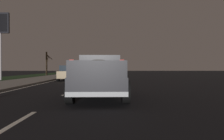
{
  "coord_description": "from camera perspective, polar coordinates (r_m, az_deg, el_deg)",
  "views": [
    {
      "loc": [
        -0.21,
        -2.2,
        1.28
      ],
      "look_at": [
        10.78,
        -2.32,
        1.18
      ],
      "focal_mm": 33.78,
      "sensor_mm": 36.0,
      "label": 1
    }
  ],
  "objects": [
    {
      "name": "bare_tree_far",
      "position": [
        39.25,
        -17.25,
        1.87
      ],
      "size": [
        1.43,
        1.08,
        4.17
      ],
      "color": "#423323",
      "rests_on": "ground"
    },
    {
      "name": "gas_price_sign",
      "position": [
        25.85,
        -28.02,
        9.71
      ],
      "size": [
        0.27,
        1.9,
        7.21
      ],
      "color": "#99999E",
      "rests_on": "ground"
    },
    {
      "name": "sedan_tan",
      "position": [
        22.29,
        -11.37,
        -0.76
      ],
      "size": [
        4.45,
        2.1,
        1.54
      ],
      "color": "#9E845B",
      "rests_on": "ground"
    },
    {
      "name": "pickup_truck",
      "position": [
        9.41,
        -3.36,
        -1.31
      ],
      "size": [
        5.45,
        2.33,
        1.87
      ],
      "color": "#232328",
      "rests_on": "ground"
    },
    {
      "name": "sedan_white",
      "position": [
        18.23,
        -2.78,
        -1.04
      ],
      "size": [
        4.4,
        2.03,
        1.54
      ],
      "color": "silver",
      "rests_on": "ground"
    },
    {
      "name": "grass_verge",
      "position": [
        30.14,
        -25.97,
        -1.96
      ],
      "size": [
        108.0,
        6.0,
        0.01
      ],
      "primitive_type": "cube",
      "color": "#1E3819",
      "rests_on": "ground"
    },
    {
      "name": "ground",
      "position": [
        27.33,
        -5.24,
        -2.16
      ],
      "size": [
        144.0,
        144.0,
        0.0
      ],
      "primitive_type": "plane",
      "color": "black"
    },
    {
      "name": "sidewalk_shoulder",
      "position": [
        28.36,
        -16.8,
        -1.96
      ],
      "size": [
        108.0,
        4.0,
        0.12
      ],
      "primitive_type": "cube",
      "color": "gray",
      "rests_on": "ground"
    },
    {
      "name": "lane_markings",
      "position": [
        29.68,
        -9.83,
        -1.95
      ],
      "size": [
        108.0,
        3.54,
        0.01
      ],
      "color": "silver",
      "rests_on": "ground"
    }
  ]
}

